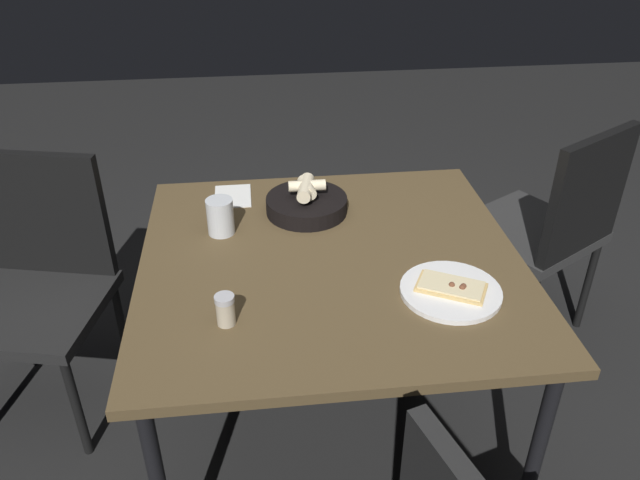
# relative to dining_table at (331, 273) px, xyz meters

# --- Properties ---
(ground) EXTENTS (8.00, 8.00, 0.00)m
(ground) POSITION_rel_dining_table_xyz_m (0.00, 0.00, -0.65)
(ground) COLOR black
(dining_table) EXTENTS (1.05, 1.08, 0.70)m
(dining_table) POSITION_rel_dining_table_xyz_m (0.00, 0.00, 0.00)
(dining_table) COLOR brown
(dining_table) RESTS_ON ground
(pizza_plate) EXTENTS (0.27, 0.27, 0.04)m
(pizza_plate) POSITION_rel_dining_table_xyz_m (-0.21, -0.29, 0.06)
(pizza_plate) COLOR white
(pizza_plate) RESTS_ON dining_table
(bread_basket) EXTENTS (0.26, 0.26, 0.11)m
(bread_basket) POSITION_rel_dining_table_xyz_m (0.27, 0.04, 0.09)
(bread_basket) COLOR black
(bread_basket) RESTS_ON dining_table
(beer_glass) EXTENTS (0.08, 0.08, 0.11)m
(beer_glass) POSITION_rel_dining_table_xyz_m (0.17, 0.31, 0.10)
(beer_glass) COLOR silver
(beer_glass) RESTS_ON dining_table
(pepper_shaker) EXTENTS (0.05, 0.05, 0.08)m
(pepper_shaker) POSITION_rel_dining_table_xyz_m (-0.26, 0.29, 0.09)
(pepper_shaker) COLOR #BFB299
(pepper_shaker) RESTS_ON dining_table
(napkin) EXTENTS (0.16, 0.12, 0.00)m
(napkin) POSITION_rel_dining_table_xyz_m (0.40, 0.28, 0.06)
(napkin) COLOR white
(napkin) RESTS_ON dining_table
(chair_far) EXTENTS (0.60, 0.60, 0.90)m
(chair_far) POSITION_rel_dining_table_xyz_m (0.42, -0.88, -0.13)
(chair_far) COLOR #2D2D2D
(chair_far) RESTS_ON ground
(chair_spare) EXTENTS (0.53, 0.53, 0.89)m
(chair_spare) POSITION_rel_dining_table_xyz_m (0.30, 0.92, -0.14)
(chair_spare) COLOR black
(chair_spare) RESTS_ON ground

